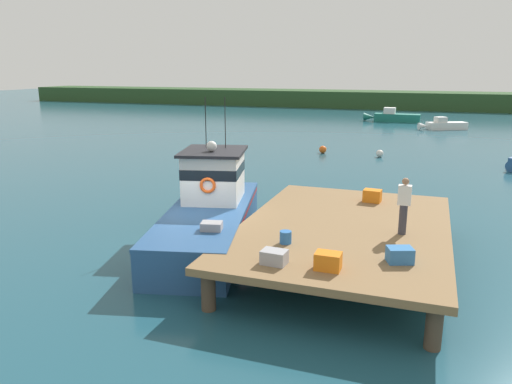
{
  "coord_description": "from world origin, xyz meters",
  "views": [
    {
      "loc": [
        6.99,
        -14.16,
        5.79
      ],
      "look_at": [
        1.2,
        2.23,
        1.4
      ],
      "focal_mm": 34.64,
      "sensor_mm": 36.0,
      "label": 1
    }
  ],
  "objects_px": {
    "crate_single_far": "(400,255)",
    "moored_boat_near_channel": "(443,125)",
    "main_fishing_boat": "(211,210)",
    "mooring_buoy_channel_marker": "(323,149)",
    "bait_bucket": "(286,237)",
    "deckhand_by_the_boat": "(404,205)",
    "moored_boat_far_left": "(393,117)",
    "crate_stack_mid_dock": "(328,261)",
    "crate_single_by_cleat": "(274,257)",
    "crate_stack_near_edge": "(372,196)",
    "mooring_buoy_spare_mooring": "(380,154)"
  },
  "relations": [
    {
      "from": "crate_stack_mid_dock",
      "to": "moored_boat_near_channel",
      "type": "height_order",
      "value": "crate_stack_mid_dock"
    },
    {
      "from": "crate_single_far",
      "to": "moored_boat_near_channel",
      "type": "bearing_deg",
      "value": 87.64
    },
    {
      "from": "moored_boat_near_channel",
      "to": "mooring_buoy_spare_mooring",
      "type": "xyz_separation_m",
      "value": [
        -4.2,
        -17.61,
        -0.17
      ]
    },
    {
      "from": "crate_stack_near_edge",
      "to": "main_fishing_boat",
      "type": "bearing_deg",
      "value": -156.69
    },
    {
      "from": "crate_stack_near_edge",
      "to": "mooring_buoy_channel_marker",
      "type": "bearing_deg",
      "value": 107.57
    },
    {
      "from": "main_fishing_boat",
      "to": "moored_boat_far_left",
      "type": "height_order",
      "value": "main_fishing_boat"
    },
    {
      "from": "crate_single_far",
      "to": "crate_stack_mid_dock",
      "type": "xyz_separation_m",
      "value": [
        -1.55,
        -1.01,
        0.02
      ]
    },
    {
      "from": "bait_bucket",
      "to": "moored_boat_far_left",
      "type": "relative_size",
      "value": 0.06
    },
    {
      "from": "mooring_buoy_channel_marker",
      "to": "crate_stack_mid_dock",
      "type": "bearing_deg",
      "value": -77.83
    },
    {
      "from": "crate_single_by_cleat",
      "to": "moored_boat_near_channel",
      "type": "height_order",
      "value": "crate_single_by_cleat"
    },
    {
      "from": "main_fishing_boat",
      "to": "mooring_buoy_channel_marker",
      "type": "distance_m",
      "value": 18.72
    },
    {
      "from": "crate_stack_mid_dock",
      "to": "crate_stack_near_edge",
      "type": "height_order",
      "value": "crate_stack_near_edge"
    },
    {
      "from": "deckhand_by_the_boat",
      "to": "crate_single_by_cleat",
      "type": "bearing_deg",
      "value": -129.91
    },
    {
      "from": "main_fishing_boat",
      "to": "crate_single_by_cleat",
      "type": "height_order",
      "value": "main_fishing_boat"
    },
    {
      "from": "crate_stack_mid_dock",
      "to": "mooring_buoy_channel_marker",
      "type": "relative_size",
      "value": 1.17
    },
    {
      "from": "moored_boat_near_channel",
      "to": "deckhand_by_the_boat",
      "type": "bearing_deg",
      "value": -92.62
    },
    {
      "from": "crate_single_by_cleat",
      "to": "mooring_buoy_spare_mooring",
      "type": "height_order",
      "value": "crate_single_by_cleat"
    },
    {
      "from": "crate_single_far",
      "to": "moored_boat_far_left",
      "type": "xyz_separation_m",
      "value": [
        -3.5,
        44.78,
        -0.86
      ]
    },
    {
      "from": "crate_stack_near_edge",
      "to": "moored_boat_near_channel",
      "type": "xyz_separation_m",
      "value": [
        2.9,
        33.79,
        -1.0
      ]
    },
    {
      "from": "mooring_buoy_channel_marker",
      "to": "bait_bucket",
      "type": "bearing_deg",
      "value": -80.73
    },
    {
      "from": "crate_single_far",
      "to": "mooring_buoy_spare_mooring",
      "type": "height_order",
      "value": "crate_single_far"
    },
    {
      "from": "crate_stack_mid_dock",
      "to": "moored_boat_far_left",
      "type": "relative_size",
      "value": 0.1
    },
    {
      "from": "crate_single_far",
      "to": "mooring_buoy_channel_marker",
      "type": "relative_size",
      "value": 1.17
    },
    {
      "from": "mooring_buoy_spare_mooring",
      "to": "crate_stack_mid_dock",
      "type": "bearing_deg",
      "value": -87.39
    },
    {
      "from": "crate_single_by_cleat",
      "to": "mooring_buoy_channel_marker",
      "type": "distance_m",
      "value": 23.34
    },
    {
      "from": "main_fishing_boat",
      "to": "bait_bucket",
      "type": "distance_m",
      "value": 4.53
    },
    {
      "from": "crate_single_by_cleat",
      "to": "bait_bucket",
      "type": "bearing_deg",
      "value": 95.4
    },
    {
      "from": "main_fishing_boat",
      "to": "mooring_buoy_spare_mooring",
      "type": "bearing_deg",
      "value": 78.07
    },
    {
      "from": "moored_boat_near_channel",
      "to": "bait_bucket",
      "type": "bearing_deg",
      "value": -96.75
    },
    {
      "from": "main_fishing_boat",
      "to": "crate_stack_mid_dock",
      "type": "distance_m",
      "value": 6.5
    },
    {
      "from": "crate_stack_near_edge",
      "to": "mooring_buoy_channel_marker",
      "type": "distance_m",
      "value": 17.31
    },
    {
      "from": "main_fishing_boat",
      "to": "crate_stack_near_edge",
      "type": "relative_size",
      "value": 16.59
    },
    {
      "from": "main_fishing_boat",
      "to": "bait_bucket",
      "type": "relative_size",
      "value": 29.27
    },
    {
      "from": "crate_single_by_cleat",
      "to": "mooring_buoy_channel_marker",
      "type": "xyz_separation_m",
      "value": [
        -3.66,
        23.02,
        -1.11
      ]
    },
    {
      "from": "bait_bucket",
      "to": "deckhand_by_the_boat",
      "type": "distance_m",
      "value": 3.51
    },
    {
      "from": "crate_stack_mid_dock",
      "to": "deckhand_by_the_boat",
      "type": "height_order",
      "value": "deckhand_by_the_boat"
    },
    {
      "from": "crate_stack_mid_dock",
      "to": "deckhand_by_the_boat",
      "type": "xyz_separation_m",
      "value": [
        1.48,
        3.22,
        0.65
      ]
    },
    {
      "from": "bait_bucket",
      "to": "moored_boat_near_channel",
      "type": "relative_size",
      "value": 0.07
    },
    {
      "from": "main_fishing_boat",
      "to": "moored_boat_near_channel",
      "type": "height_order",
      "value": "main_fishing_boat"
    },
    {
      "from": "moored_boat_near_channel",
      "to": "mooring_buoy_spare_mooring",
      "type": "height_order",
      "value": "moored_boat_near_channel"
    },
    {
      "from": "crate_single_far",
      "to": "deckhand_by_the_boat",
      "type": "relative_size",
      "value": 0.37
    },
    {
      "from": "deckhand_by_the_boat",
      "to": "mooring_buoy_spare_mooring",
      "type": "xyz_separation_m",
      "value": [
        -2.51,
        19.42,
        -1.82
      ]
    },
    {
      "from": "deckhand_by_the_boat",
      "to": "moored_boat_far_left",
      "type": "bearing_deg",
      "value": 94.6
    },
    {
      "from": "crate_single_far",
      "to": "bait_bucket",
      "type": "relative_size",
      "value": 1.76
    },
    {
      "from": "crate_stack_near_edge",
      "to": "moored_boat_near_channel",
      "type": "distance_m",
      "value": 33.92
    },
    {
      "from": "deckhand_by_the_boat",
      "to": "moored_boat_near_channel",
      "type": "height_order",
      "value": "deckhand_by_the_boat"
    },
    {
      "from": "crate_stack_near_edge",
      "to": "deckhand_by_the_boat",
      "type": "bearing_deg",
      "value": -69.6
    },
    {
      "from": "crate_single_by_cleat",
      "to": "moored_boat_near_channel",
      "type": "relative_size",
      "value": 0.13
    },
    {
      "from": "main_fishing_boat",
      "to": "moored_boat_near_channel",
      "type": "xyz_separation_m",
      "value": [
        8.09,
        36.02,
        -0.59
      ]
    },
    {
      "from": "main_fishing_boat",
      "to": "crate_single_far",
      "type": "bearing_deg",
      "value": -26.42
    }
  ]
}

